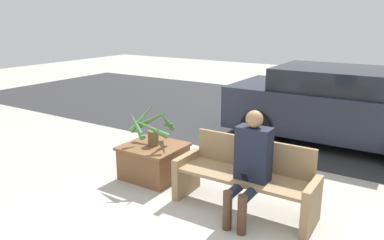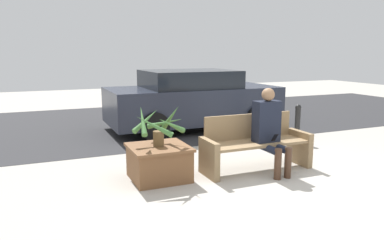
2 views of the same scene
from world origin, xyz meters
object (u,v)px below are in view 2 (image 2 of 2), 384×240
object	(u,v)px
bollard_post	(298,122)
planter_box	(159,161)
person_seated	(269,127)
potted_plant	(158,125)
parked_car	(192,100)
bench	(255,144)

from	to	relation	value
bollard_post	planter_box	bearing A→B (deg)	-162.40
person_seated	planter_box	xyz separation A→B (m)	(-1.66, 0.33, -0.43)
person_seated	potted_plant	world-z (taller)	person_seated
person_seated	planter_box	distance (m)	1.75
planter_box	parked_car	size ratio (longest dim) A/B	0.21
planter_box	parked_car	distance (m)	3.71
planter_box	bollard_post	bearing A→B (deg)	17.60
bench	parked_car	size ratio (longest dim) A/B	0.43
person_seated	bollard_post	xyz separation A→B (m)	(1.64, 1.37, -0.29)
bench	planter_box	size ratio (longest dim) A/B	2.08
bench	bollard_post	bearing A→B (deg)	33.87
planter_box	potted_plant	world-z (taller)	potted_plant
person_seated	potted_plant	distance (m)	1.69
person_seated	bollard_post	distance (m)	2.16
potted_plant	bollard_post	bearing A→B (deg)	17.49
bench	planter_box	world-z (taller)	bench
planter_box	parked_car	bearing A→B (deg)	59.34
potted_plant	bollard_post	xyz separation A→B (m)	(3.30, 1.04, -0.39)
bench	person_seated	size ratio (longest dim) A/B	1.35
person_seated	parked_car	size ratio (longest dim) A/B	0.32
bench	potted_plant	size ratio (longest dim) A/B	2.18
bench	potted_plant	distance (m)	1.58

